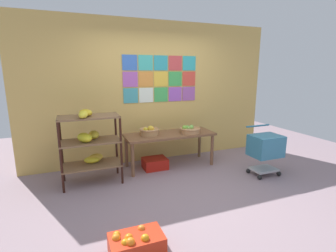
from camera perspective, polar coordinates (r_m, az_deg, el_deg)
ground at (r=3.81m, az=5.02°, el=-15.12°), size 9.24×9.24×0.00m
back_wall_with_art at (r=4.93m, az=-3.25°, el=7.64°), size 4.96×0.07×2.70m
banana_shelf_unit at (r=4.10m, az=-17.37°, el=-3.18°), size 0.91×0.53×1.20m
display_table at (r=4.65m, az=0.38°, el=-2.60°), size 1.66×0.62×0.63m
fruit_basket_back_right at (r=4.51m, az=-4.22°, el=-1.10°), size 0.36×0.36×0.18m
fruit_basket_right at (r=4.68m, az=5.02°, el=-0.84°), size 0.38×0.38×0.15m
produce_crate_under_table at (r=4.66m, az=-3.00°, el=-8.49°), size 0.43×0.35×0.19m
orange_crate_foreground at (r=2.71m, az=-7.33°, el=-25.13°), size 0.53×0.31×0.25m
shopping_cart at (r=4.57m, az=21.34°, el=-4.60°), size 0.51×0.43×0.84m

